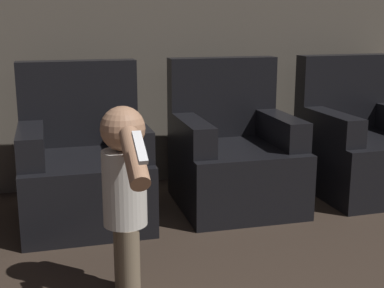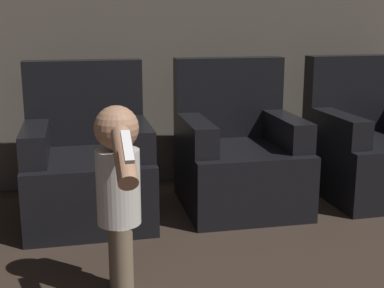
# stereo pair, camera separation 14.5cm
# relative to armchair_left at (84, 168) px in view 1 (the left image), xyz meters

# --- Properties ---
(wall_back) EXTENTS (8.40, 0.05, 2.60)m
(wall_back) POSITION_rel_armchair_left_xyz_m (0.69, 0.71, 0.95)
(wall_back) COLOR #51493F
(wall_back) RESTS_ON ground_plane
(armchair_left) EXTENTS (0.82, 0.86, 1.03)m
(armchair_left) POSITION_rel_armchair_left_xyz_m (0.00, 0.00, 0.00)
(armchair_left) COLOR black
(armchair_left) RESTS_ON ground_plane
(armchair_middle) EXTENTS (0.83, 0.87, 1.03)m
(armchair_middle) POSITION_rel_armchair_left_xyz_m (1.05, -0.00, 0.00)
(armchair_middle) COLOR black
(armchair_middle) RESTS_ON ground_plane
(armchair_right) EXTENTS (0.81, 0.85, 1.03)m
(armchair_right) POSITION_rel_armchair_left_xyz_m (2.11, 0.00, 0.00)
(armchair_right) COLOR black
(armchair_right) RESTS_ON ground_plane
(person_toddler) EXTENTS (0.21, 0.64, 0.93)m
(person_toddler) POSITION_rel_armchair_left_xyz_m (0.10, -1.13, 0.20)
(person_toddler) COLOR brown
(person_toddler) RESTS_ON ground_plane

